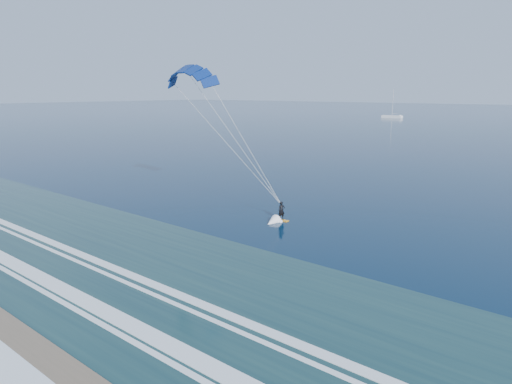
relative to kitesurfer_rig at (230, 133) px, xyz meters
name	(u,v)px	position (x,y,z in m)	size (l,w,h in m)	color
kitesurfer_rig	(230,133)	(0.00, 0.00, 0.00)	(14.34, 5.05, 15.51)	orange
sailboat_0	(392,117)	(-54.75, 168.11, -7.40)	(9.20, 2.40, 12.56)	white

